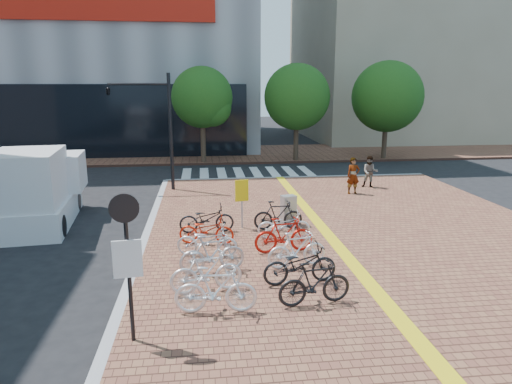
{
  "coord_description": "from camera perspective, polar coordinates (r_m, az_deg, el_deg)",
  "views": [
    {
      "loc": [
        -2.07,
        -11.59,
        5.01
      ],
      "look_at": [
        -0.23,
        3.92,
        1.3
      ],
      "focal_mm": 32.0,
      "sensor_mm": 36.0,
      "label": 1
    }
  ],
  "objects": [
    {
      "name": "bike_1",
      "position": [
        11.03,
        -6.24,
        -9.88
      ],
      "size": [
        1.8,
        0.77,
        1.05
      ],
      "primitive_type": "imported",
      "rotation": [
        0.0,
        0.0,
        1.74
      ],
      "color": "white",
      "rests_on": "sidewalk"
    },
    {
      "name": "pedestrian_a",
      "position": [
        21.03,
        12.06,
        2.0
      ],
      "size": [
        0.63,
        0.43,
        1.65
      ],
      "primitive_type": "imported",
      "rotation": [
        0.0,
        0.0,
        0.06
      ],
      "color": "gray",
      "rests_on": "sidewalk"
    },
    {
      "name": "sidewalk",
      "position": [
        9.67,
        27.75,
        -19.04
      ],
      "size": [
        14.0,
        34.0,
        0.15
      ],
      "primitive_type": "cube",
      "color": "brown",
      "rests_on": "ground"
    },
    {
      "name": "crosswalk",
      "position": [
        26.2,
        -1.01,
        2.35
      ],
      "size": [
        7.5,
        4.0,
        0.01
      ],
      "color": "silver",
      "rests_on": "ground"
    },
    {
      "name": "bike_11",
      "position": [
        15.57,
        2.79,
        -2.91
      ],
      "size": [
        1.67,
        0.47,
        1.01
      ],
      "primitive_type": "imported",
      "rotation": [
        0.0,
        0.0,
        1.57
      ],
      "color": "black",
      "rests_on": "sidewalk"
    },
    {
      "name": "box_truck",
      "position": [
        18.13,
        -25.44,
        0.31
      ],
      "size": [
        2.6,
        5.05,
        2.81
      ],
      "color": "silver",
      "rests_on": "ground"
    },
    {
      "name": "pedestrian_b",
      "position": [
        22.51,
        14.07,
        2.47
      ],
      "size": [
        0.89,
        0.79,
        1.52
      ],
      "primitive_type": "imported",
      "rotation": [
        0.0,
        0.0,
        -0.34
      ],
      "color": "#49505C",
      "rests_on": "sidewalk"
    },
    {
      "name": "bike_10",
      "position": [
        14.71,
        3.51,
        -4.13
      ],
      "size": [
        1.73,
        0.69,
        0.89
      ],
      "primitive_type": "imported",
      "rotation": [
        0.0,
        0.0,
        1.51
      ],
      "color": "white",
      "rests_on": "sidewalk"
    },
    {
      "name": "bike_3",
      "position": [
        13.27,
        -6.14,
        -6.08
      ],
      "size": [
        1.84,
        0.95,
        0.92
      ],
      "primitive_type": "imported",
      "rotation": [
        0.0,
        0.0,
        1.37
      ],
      "color": "silver",
      "rests_on": "sidewalk"
    },
    {
      "name": "utility_box",
      "position": [
        16.07,
        4.07,
        -2.29
      ],
      "size": [
        0.56,
        0.47,
        1.07
      ],
      "primitive_type": "cube",
      "rotation": [
        0.0,
        0.0,
        0.27
      ],
      "color": "#A7A7AB",
      "rests_on": "sidewalk"
    },
    {
      "name": "bike_7",
      "position": [
        11.51,
        5.51,
        -9.0
      ],
      "size": [
        1.95,
        0.88,
        0.99
      ],
      "primitive_type": "imported",
      "rotation": [
        0.0,
        0.0,
        1.69
      ],
      "color": "black",
      "rests_on": "sidewalk"
    },
    {
      "name": "tactile_strip",
      "position": [
        9.14,
        22.3,
        -19.84
      ],
      "size": [
        0.4,
        34.0,
        0.01
      ],
      "primitive_type": "cube",
      "color": "yellow",
      "rests_on": "sidewalk"
    },
    {
      "name": "bike_8",
      "position": [
        12.46,
        5.14,
        -7.17
      ],
      "size": [
        1.73,
        0.76,
        1.01
      ],
      "primitive_type": "imported",
      "rotation": [
        0.0,
        0.0,
        1.75
      ],
      "color": "white",
      "rests_on": "sidewalk"
    },
    {
      "name": "bike_5",
      "position": [
        15.34,
        -6.19,
        -3.32
      ],
      "size": [
        1.84,
        0.72,
        0.95
      ],
      "primitive_type": "imported",
      "rotation": [
        0.0,
        0.0,
        1.62
      ],
      "color": "black",
      "rests_on": "sidewalk"
    },
    {
      "name": "notice_sign",
      "position": [
        8.82,
        -15.81,
        -7.06
      ],
      "size": [
        0.55,
        0.15,
        2.95
      ],
      "color": "black",
      "rests_on": "sidewalk"
    },
    {
      "name": "bike_2",
      "position": [
        12.11,
        -5.49,
        -7.68
      ],
      "size": [
        1.81,
        0.83,
        1.05
      ],
      "primitive_type": "imported",
      "rotation": [
        0.0,
        0.0,
        1.77
      ],
      "color": "#B8B8BD",
      "rests_on": "sidewalk"
    },
    {
      "name": "yellow_sign",
      "position": [
        15.51,
        -1.76,
        -0.37
      ],
      "size": [
        0.46,
        0.15,
        1.71
      ],
      "color": "#B7B7BC",
      "rests_on": "sidewalk"
    },
    {
      "name": "traffic_light_pole",
      "position": [
        21.56,
        -14.05,
        9.86
      ],
      "size": [
        2.87,
        1.11,
        5.35
      ],
      "color": "black",
      "rests_on": "sidewalk"
    },
    {
      "name": "bike_6",
      "position": [
        10.5,
        7.35,
        -11.24
      ],
      "size": [
        1.76,
        0.71,
        1.03
      ],
      "primitive_type": "imported",
      "rotation": [
        0.0,
        0.0,
        1.71
      ],
      "color": "black",
      "rests_on": "sidewalk"
    },
    {
      "name": "far_sidewalk",
      "position": [
        33.03,
        -3.1,
        4.75
      ],
      "size": [
        70.0,
        8.0,
        0.15
      ],
      "primitive_type": "cube",
      "color": "brown",
      "rests_on": "ground"
    },
    {
      "name": "bike_0",
      "position": [
        10.08,
        -5.06,
        -12.08
      ],
      "size": [
        1.82,
        0.63,
        1.08
      ],
      "primitive_type": "imported",
      "rotation": [
        0.0,
        0.0,
        1.5
      ],
      "color": "white",
      "rests_on": "sidewalk"
    },
    {
      "name": "bike_4",
      "position": [
        14.27,
        -6.22,
        -4.73
      ],
      "size": [
        1.79,
        0.9,
        0.9
      ],
      "primitive_type": "imported",
      "rotation": [
        0.0,
        0.0,
        1.39
      ],
      "color": "red",
      "rests_on": "sidewalk"
    },
    {
      "name": "street_trees",
      "position": [
        29.91,
        7.14,
        11.52
      ],
      "size": [
        16.2,
        4.6,
        6.35
      ],
      "color": "#38281E",
      "rests_on": "far_sidewalk"
    },
    {
      "name": "building_beige",
      "position": [
        48.15,
        18.79,
        17.45
      ],
      "size": [
        20.0,
        18.0,
        18.0
      ],
      "primitive_type": "cube",
      "color": "gray",
      "rests_on": "ground"
    },
    {
      "name": "ground",
      "position": [
        12.8,
        3.13,
        -9.72
      ],
      "size": [
        120.0,
        120.0,
        0.0
      ],
      "primitive_type": "plane",
      "color": "black",
      "rests_on": "ground"
    },
    {
      "name": "kerb_north",
      "position": [
        24.63,
        5.26,
        1.75
      ],
      "size": [
        14.0,
        0.25,
        0.15
      ],
      "primitive_type": "cube",
      "color": "gray",
      "rests_on": "ground"
    },
    {
      "name": "bike_9",
      "position": [
        13.5,
        3.51,
        -5.37
      ],
      "size": [
        1.82,
        0.67,
        1.07
      ],
      "primitive_type": "imported",
      "rotation": [
        0.0,
        0.0,
        1.67
      ],
      "color": "#AE160C",
      "rests_on": "sidewalk"
    }
  ]
}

